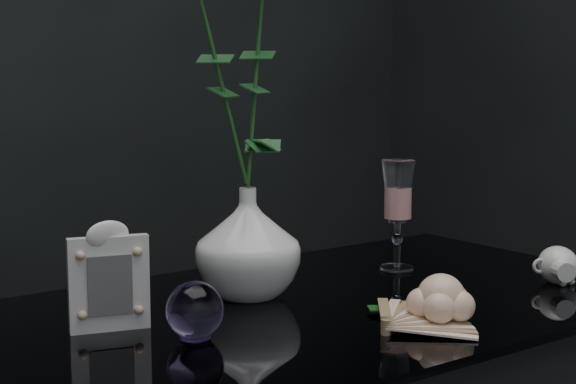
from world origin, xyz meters
TOP-DOWN VIEW (x-y plane):
  - vase at (-0.05, 0.14)m, footprint 0.19×0.19m
  - wine_glass at (0.25, 0.14)m, footprint 0.06×0.06m
  - picture_frame at (-0.28, 0.10)m, footprint 0.12×0.11m
  - paperweight at (-0.22, 0.01)m, footprint 0.07×0.07m
  - paper_fan at (-0.02, -0.12)m, footprint 0.28×0.25m
  - loose_rose at (0.07, -0.13)m, footprint 0.16×0.20m
  - pearl_jar at (0.38, -0.08)m, footprint 0.28×0.29m
  - roses at (-0.06, 0.13)m, footprint 0.20×0.12m

SIDE VIEW (x-z plane):
  - paper_fan at x=-0.02m, z-range 0.76..0.79m
  - pearl_jar at x=0.38m, z-range 0.76..0.82m
  - loose_rose at x=0.07m, z-range 0.76..0.83m
  - paperweight at x=-0.22m, z-range 0.76..0.83m
  - picture_frame at x=-0.28m, z-range 0.76..0.90m
  - vase at x=-0.05m, z-range 0.76..0.92m
  - wine_glass at x=0.25m, z-range 0.76..0.94m
  - roses at x=-0.06m, z-range 0.91..1.32m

